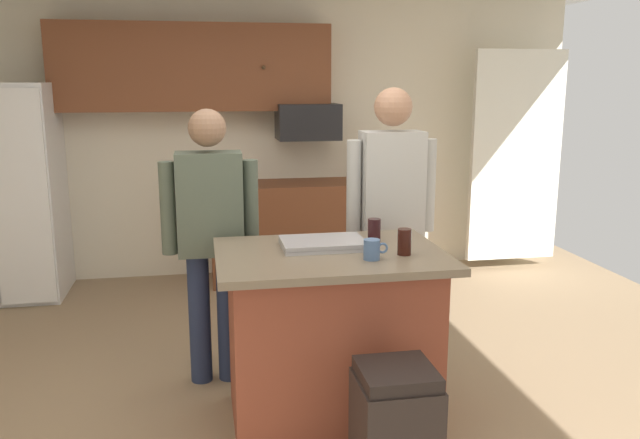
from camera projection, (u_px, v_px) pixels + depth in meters
The scene contains 15 objects.
floor at pixel (276, 409), 3.64m from camera, with size 7.04×7.04×0.00m, color #937A5B.
back_wall at pixel (240, 137), 6.06m from camera, with size 6.40×0.10×2.60m, color beige.
french_door_window_panel at pixel (516, 157), 6.17m from camera, with size 0.90×0.06×2.00m, color white.
cabinet_run_upper at pixel (193, 68), 5.66m from camera, with size 2.40×0.38×0.75m.
cabinet_run_lower at pixel (309, 230), 6.03m from camera, with size 1.80×0.63×0.90m.
refrigerator at pixel (3, 193), 5.39m from camera, with size 0.90×0.76×1.80m.
microwave_over_range at pixel (308, 122), 5.84m from camera, with size 0.56×0.40×0.32m, color black.
kitchen_island at pixel (330, 336), 3.44m from camera, with size 1.18×0.86×0.94m.
person_guest_by_door at pixel (211, 229), 3.81m from camera, with size 0.57×0.22×1.66m.
person_guest_left at pixel (391, 208), 4.04m from camera, with size 0.57×0.23×1.77m.
glass_stout_tall at pixel (374, 230), 3.55m from camera, with size 0.07×0.07×0.13m.
mug_blue_stoneware at pixel (372, 249), 3.19m from camera, with size 0.12×0.08×0.10m.
tumbler_amber at pixel (404, 242), 3.27m from camera, with size 0.07×0.07×0.13m.
serving_tray at pixel (323, 243), 3.43m from camera, with size 0.44×0.30×0.04m.
trash_bin at pixel (395, 433), 2.82m from camera, with size 0.34×0.34×0.61m.
Camera 1 is at (-0.36, -3.32, 1.80)m, focal length 36.28 mm.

